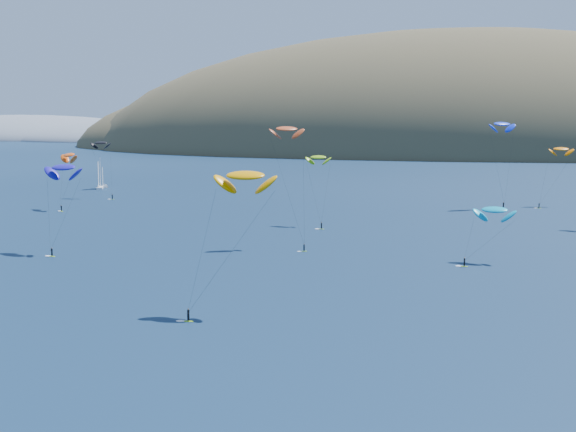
# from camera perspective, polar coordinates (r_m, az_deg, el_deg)

# --- Properties ---
(ground) EXTENTS (2800.00, 2800.00, 0.00)m
(ground) POSITION_cam_1_polar(r_m,az_deg,el_deg) (87.55, -11.27, -12.56)
(ground) COLOR black
(ground) RESTS_ON ground
(island) EXTENTS (730.00, 300.00, 210.00)m
(island) POSITION_cam_1_polar(r_m,az_deg,el_deg) (638.36, 13.62, 3.58)
(island) COLOR #3D3526
(island) RESTS_ON ground
(headland) EXTENTS (460.00, 250.00, 60.00)m
(headland) POSITION_cam_1_polar(r_m,az_deg,el_deg) (954.82, -17.06, 5.11)
(headland) COLOR slate
(headland) RESTS_ON ground
(sailboat) EXTENTS (10.13, 9.44, 12.09)m
(sailboat) POSITION_cam_1_polar(r_m,az_deg,el_deg) (319.62, -13.22, 2.07)
(sailboat) COLOR white
(sailboat) RESTS_ON ground
(kitesurfer_1) EXTENTS (9.03, 11.27, 18.95)m
(kitesurfer_1) POSITION_cam_1_polar(r_m,az_deg,el_deg) (254.38, -15.31, 4.20)
(kitesurfer_1) COLOR #9BDC18
(kitesurfer_1) RESTS_ON ground
(kitesurfer_2) EXTENTS (11.49, 11.04, 22.88)m
(kitesurfer_2) POSITION_cam_1_polar(r_m,az_deg,el_deg) (118.57, -3.05, 2.89)
(kitesurfer_2) COLOR #9BDC18
(kitesurfer_2) RESTS_ON ground
(kitesurfer_3) EXTENTS (6.75, 10.80, 19.67)m
(kitesurfer_3) POSITION_cam_1_polar(r_m,az_deg,el_deg) (211.48, 2.17, 4.18)
(kitesurfer_3) COLOR #9BDC18
(kitesurfer_3) RESTS_ON ground
(kitesurfer_4) EXTENTS (9.51, 8.26, 28.43)m
(kitesurfer_4) POSITION_cam_1_polar(r_m,az_deg,el_deg) (256.96, 14.98, 6.33)
(kitesurfer_4) COLOR #9BDC18
(kitesurfer_4) RESTS_ON ground
(kitesurfer_5) EXTENTS (10.41, 9.74, 12.64)m
(kitesurfer_5) POSITION_cam_1_polar(r_m,az_deg,el_deg) (164.02, 14.48, 0.43)
(kitesurfer_5) COLOR #9BDC18
(kitesurfer_5) RESTS_ON ground
(kitesurfer_9) EXTENTS (10.19, 10.51, 28.09)m
(kitesurfer_9) POSITION_cam_1_polar(r_m,az_deg,el_deg) (177.03, -0.09, 6.21)
(kitesurfer_9) COLOR #9BDC18
(kitesurfer_9) RESTS_ON ground
(kitesurfer_10) EXTENTS (9.81, 10.23, 20.57)m
(kitesurfer_10) POSITION_cam_1_polar(r_m,az_deg,el_deg) (176.70, -15.68, 3.35)
(kitesurfer_10) COLOR #9BDC18
(kitesurfer_10) RESTS_ON ground
(kitesurfer_11) EXTENTS (11.34, 12.12, 20.09)m
(kitesurfer_11) POSITION_cam_1_polar(r_m,az_deg,el_deg) (268.98, 18.85, 4.53)
(kitesurfer_11) COLOR #9BDC18
(kitesurfer_11) RESTS_ON ground
(kitesurfer_12) EXTENTS (10.76, 7.76, 20.96)m
(kitesurfer_12) POSITION_cam_1_polar(r_m,az_deg,el_deg) (286.49, -13.17, 5.08)
(kitesurfer_12) COLOR #9BDC18
(kitesurfer_12) RESTS_ON ground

